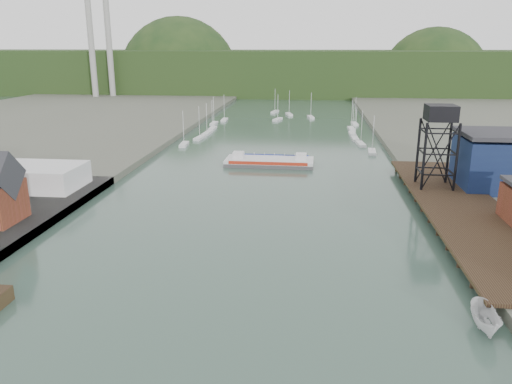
# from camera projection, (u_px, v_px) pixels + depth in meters

# --- Properties ---
(ground) EXTENTS (600.00, 600.00, 0.00)m
(ground) POSITION_uv_depth(u_px,v_px,m) (195.00, 357.00, 48.24)
(ground) COLOR #2F493A
(ground) RESTS_ON ground
(east_pier) EXTENTS (14.00, 70.00, 2.45)m
(east_pier) POSITION_uv_depth(u_px,v_px,m) (462.00, 208.00, 86.66)
(east_pier) COLOR black
(east_pier) RESTS_ON ground
(white_shed) EXTENTS (18.00, 12.00, 4.50)m
(white_shed) POSITION_uv_depth(u_px,v_px,m) (36.00, 177.00, 99.52)
(white_shed) COLOR silver
(white_shed) RESTS_ON west_quay
(lift_tower) EXTENTS (6.50, 6.50, 16.00)m
(lift_tower) POSITION_uv_depth(u_px,v_px,m) (440.00, 118.00, 95.39)
(lift_tower) COLOR black
(lift_tower) RESTS_ON east_pier
(blue_shed) EXTENTS (20.50, 14.50, 11.30)m
(blue_shed) POSITION_uv_depth(u_px,v_px,m) (512.00, 161.00, 98.12)
(blue_shed) COLOR #0C1238
(blue_shed) RESTS_ON east_land
(marina_sailboats) EXTENTS (57.71, 92.65, 0.90)m
(marina_sailboats) POSITION_uv_depth(u_px,v_px,m) (283.00, 128.00, 180.14)
(marina_sailboats) COLOR silver
(marina_sailboats) RESTS_ON ground
(smokestacks) EXTENTS (11.20, 8.20, 60.00)m
(smokestacks) POSITION_uv_depth(u_px,v_px,m) (100.00, 44.00, 272.75)
(smokestacks) COLOR #9D9C98
(smokestacks) RESTS_ON ground
(distant_hills) EXTENTS (500.00, 120.00, 80.00)m
(distant_hills) POSITION_uv_depth(u_px,v_px,m) (291.00, 75.00, 333.05)
(distant_hills) COLOR #193316
(distant_hills) RESTS_ON ground
(chain_ferry) EXTENTS (22.13, 9.27, 3.17)m
(chain_ferry) POSITION_uv_depth(u_px,v_px,m) (269.00, 161.00, 125.69)
(chain_ferry) COLOR #454547
(chain_ferry) RESTS_ON ground
(motorboat) EXTENTS (2.96, 6.82, 2.57)m
(motorboat) POSITION_uv_depth(u_px,v_px,m) (486.00, 320.00, 52.44)
(motorboat) COLOR silver
(motorboat) RESTS_ON ground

